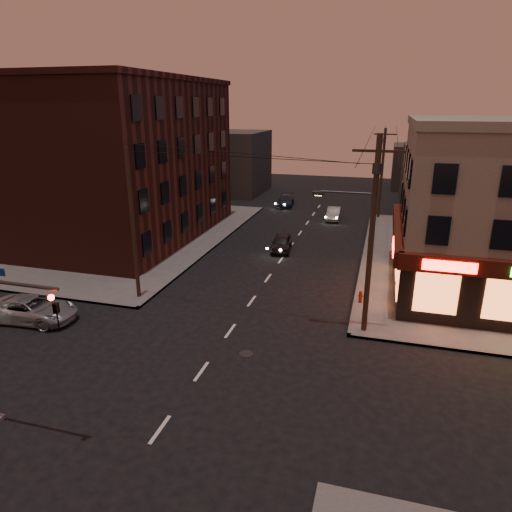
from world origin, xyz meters
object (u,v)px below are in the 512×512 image
(sedan_far, at_px, (286,201))
(suv_cross, at_px, (32,309))
(sedan_mid, at_px, (334,214))
(fire_hydrant, at_px, (361,296))
(sedan_near, at_px, (282,243))

(sedan_far, bearing_deg, suv_cross, -107.82)
(suv_cross, bearing_deg, sedan_mid, -28.90)
(fire_hydrant, bearing_deg, sedan_mid, 100.98)
(sedan_far, relative_size, fire_hydrant, 5.78)
(sedan_mid, bearing_deg, fire_hydrant, -80.69)
(sedan_far, height_order, fire_hydrant, sedan_far)
(sedan_near, relative_size, sedan_far, 0.89)
(fire_hydrant, bearing_deg, sedan_near, 127.24)
(suv_cross, relative_size, sedan_near, 1.30)
(sedan_mid, bearing_deg, suv_cross, -117.08)
(sedan_mid, distance_m, sedan_far, 8.02)
(sedan_mid, relative_size, sedan_far, 0.88)
(suv_cross, height_order, sedan_far, suv_cross)
(sedan_near, height_order, sedan_far, sedan_near)
(sedan_mid, height_order, fire_hydrant, sedan_mid)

